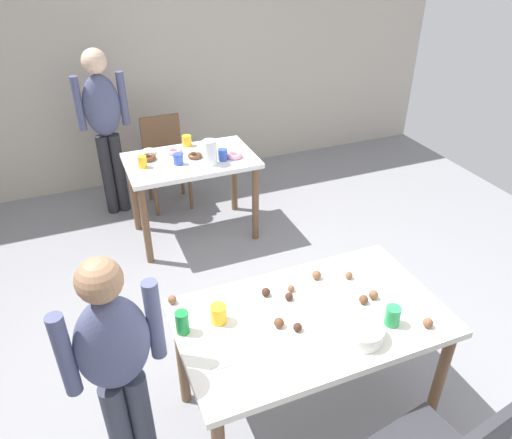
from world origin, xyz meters
The scene contains 33 objects.
ground_plane centered at (0.00, 0.00, 0.00)m, with size 6.40×6.40×0.00m, color gray.
wall_back centered at (0.00, 3.20, 1.30)m, with size 6.40×0.10×2.60m, color #BCB2A3.
dining_table_near centered at (-0.02, -0.21, 0.66)m, with size 1.35×0.80×0.75m.
dining_table_far centered at (-0.07, 1.86, 0.63)m, with size 1.08×0.67×0.75m.
chair_far_table centered at (-0.16, 2.55, 0.50)m, with size 0.40×0.40×0.87m.
person_girl_near centered at (-0.97, -0.23, 0.81)m, with size 0.46×0.25×1.37m.
person_adult_far centered at (-0.66, 2.55, 0.94)m, with size 0.45×0.21×1.56m.
mixing_bowl centered at (0.13, -0.44, 0.79)m, with size 0.21×0.21×0.07m, color white.
soda_can centered at (-0.65, -0.08, 0.81)m, with size 0.07×0.07×0.12m, color #198438.
fork_near centered at (-0.51, -0.36, 0.75)m, with size 0.17×0.02×0.01m, color silver.
cup_near_0 centered at (-0.46, -0.08, 0.80)m, with size 0.08×0.08×0.10m, color yellow.
cup_near_1 centered at (0.32, -0.42, 0.80)m, with size 0.07×0.07×0.10m, color green.
cake_ball_0 centered at (0.32, -0.03, 0.77)m, with size 0.04×0.04×0.04m, color brown.
cake_ball_1 centered at (-0.03, -0.01, 0.77)m, with size 0.04×0.04×0.04m, color brown.
cake_ball_2 centered at (-0.13, -0.28, 0.77)m, with size 0.04×0.04×0.04m, color #3D2319.
cake_ball_3 centered at (0.48, -0.50, 0.78)m, with size 0.05×0.05×0.05m, color brown.
cake_ball_4 centered at (-0.64, 0.14, 0.77)m, with size 0.05×0.05×0.05m, color brown.
cake_ball_5 centered at (0.35, -0.22, 0.78)m, with size 0.05×0.05×0.05m, color brown.
cake_ball_6 centered at (0.28, -0.23, 0.77)m, with size 0.05×0.05×0.05m, color brown.
cake_ball_7 centered at (0.15, 0.04, 0.78)m, with size 0.05×0.05×0.05m, color brown.
cake_ball_8 centered at (-0.20, -0.22, 0.78)m, with size 0.05×0.05×0.05m, color brown.
cake_ball_9 centered at (-0.17, 0.01, 0.77)m, with size 0.05×0.05×0.05m, color #3D2319.
cake_ball_10 centered at (-0.07, -0.06, 0.77)m, with size 0.04×0.04×0.04m, color #3D2319.
pitcher_far centered at (0.05, 1.69, 0.85)m, with size 0.11×0.11×0.21m, color white.
cup_far_0 centered at (-0.03, 2.13, 0.80)m, with size 0.08×0.08×0.09m, color yellow.
cup_far_1 centered at (-0.47, 1.83, 0.80)m, with size 0.07×0.07×0.10m, color yellow.
cup_far_2 centered at (-0.19, 1.79, 0.80)m, with size 0.08×0.08×0.09m, color #3351B2.
cup_far_3 centered at (0.17, 1.72, 0.80)m, with size 0.08×0.08×0.10m, color #3351B2.
donut_far_0 centered at (-0.03, 1.86, 0.77)m, with size 0.12×0.12×0.04m, color brown.
donut_far_1 centered at (0.28, 1.74, 0.77)m, with size 0.14×0.14×0.04m, color pink.
donut_far_2 centered at (-0.40, 1.97, 0.77)m, with size 0.13×0.13×0.04m, color brown.
donut_far_3 centered at (-0.38, 2.09, 0.77)m, with size 0.12×0.12×0.04m, color white.
donut_far_4 centered at (-0.17, 2.01, 0.77)m, with size 0.13×0.13×0.04m, color pink.
Camera 1 is at (-0.96, -1.79, 2.45)m, focal length 33.84 mm.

